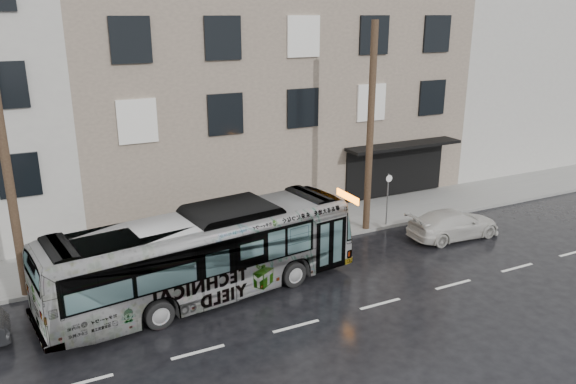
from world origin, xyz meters
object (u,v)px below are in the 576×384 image
object	(u,v)px
utility_pole_rear	(7,168)
sign_post	(387,199)
bus	(204,255)
white_sedan	(454,224)
utility_pole_front	(370,130)

from	to	relation	value
utility_pole_rear	sign_post	xyz separation A→B (m)	(15.10, 0.00, -3.30)
utility_pole_rear	sign_post	bearing A→B (deg)	0.00
bus	white_sedan	xyz separation A→B (m)	(11.42, 0.33, -0.93)
white_sedan	utility_pole_rear	bearing A→B (deg)	85.01
utility_pole_front	utility_pole_rear	world-z (taller)	same
white_sedan	sign_post	bearing A→B (deg)	42.83
sign_post	white_sedan	xyz separation A→B (m)	(1.93, -2.28, -0.73)
utility_pole_rear	utility_pole_front	bearing A→B (deg)	0.00
utility_pole_front	white_sedan	size ratio (longest dim) A/B	2.12
utility_pole_front	bus	size ratio (longest dim) A/B	0.81
bus	white_sedan	size ratio (longest dim) A/B	2.61
utility_pole_rear	sign_post	distance (m)	15.46
sign_post	bus	world-z (taller)	bus
utility_pole_rear	white_sedan	bearing A→B (deg)	-7.62
utility_pole_front	utility_pole_rear	size ratio (longest dim) A/B	1.00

